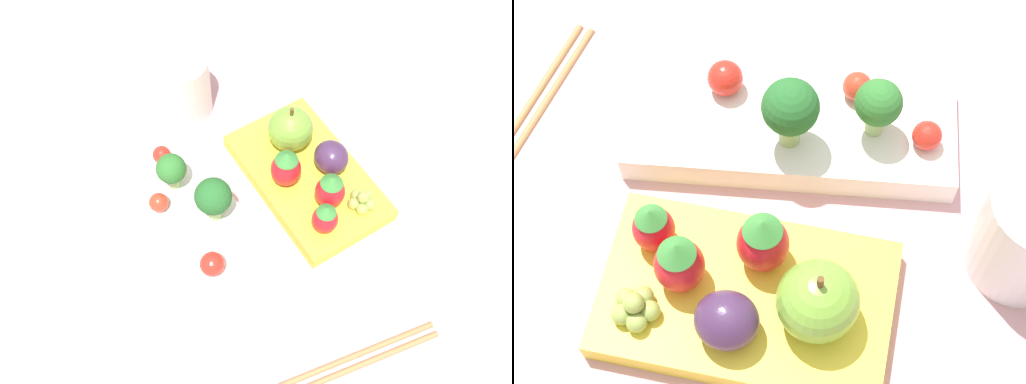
# 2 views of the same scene
# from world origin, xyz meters

# --- Properties ---
(ground_plane) EXTENTS (4.00, 4.00, 0.00)m
(ground_plane) POSITION_xyz_m (0.00, 0.00, 0.00)
(ground_plane) COLOR #C6939E
(bento_box_savoury) EXTENTS (0.24, 0.11, 0.02)m
(bento_box_savoury) POSITION_xyz_m (0.01, 0.06, 0.01)
(bento_box_savoury) COLOR white
(bento_box_savoury) RESTS_ON ground_plane
(bento_box_fruit) EXTENTS (0.19, 0.11, 0.02)m
(bento_box_fruit) POSITION_xyz_m (0.01, -0.07, 0.01)
(bento_box_fruit) COLOR yellow
(bento_box_fruit) RESTS_ON ground_plane
(broccoli_floret_0) EXTENTS (0.03, 0.03, 0.05)m
(broccoli_floret_0) POSITION_xyz_m (0.07, 0.06, 0.05)
(broccoli_floret_0) COLOR #93B770
(broccoli_floret_0) RESTS_ON bento_box_savoury
(broccoli_floret_1) EXTENTS (0.04, 0.04, 0.06)m
(broccoli_floret_1) POSITION_xyz_m (0.01, 0.04, 0.06)
(broccoli_floret_1) COLOR #93B770
(broccoli_floret_1) RESTS_ON bento_box_savoury
(cherry_tomato_0) EXTENTS (0.03, 0.03, 0.03)m
(cherry_tomato_0) POSITION_xyz_m (-0.04, 0.08, 0.04)
(cherry_tomato_0) COLOR red
(cherry_tomato_0) RESTS_ON bento_box_savoury
(cherry_tomato_1) EXTENTS (0.02, 0.02, 0.02)m
(cherry_tomato_1) POSITION_xyz_m (0.11, 0.06, 0.03)
(cherry_tomato_1) COLOR red
(cherry_tomato_1) RESTS_ON bento_box_savoury
(cherry_tomato_2) EXTENTS (0.02, 0.02, 0.02)m
(cherry_tomato_2) POSITION_xyz_m (0.05, 0.09, 0.03)
(cherry_tomato_2) COLOR red
(cherry_tomato_2) RESTS_ON bento_box_savoury
(apple) EXTENTS (0.05, 0.05, 0.06)m
(apple) POSITION_xyz_m (0.05, -0.08, 0.04)
(apple) COLOR #70A838
(apple) RESTS_ON bento_box_fruit
(strawberry_0) EXTENTS (0.03, 0.03, 0.05)m
(strawberry_0) POSITION_xyz_m (-0.04, -0.07, 0.04)
(strawberry_0) COLOR red
(strawberry_0) RESTS_ON bento_box_fruit
(strawberry_1) EXTENTS (0.03, 0.03, 0.05)m
(strawberry_1) POSITION_xyz_m (0.01, -0.04, 0.04)
(strawberry_1) COLOR red
(strawberry_1) RESTS_ON bento_box_fruit
(strawberry_2) EXTENTS (0.03, 0.03, 0.04)m
(strawberry_2) POSITION_xyz_m (-0.06, -0.04, 0.04)
(strawberry_2) COLOR red
(strawberry_2) RESTS_ON bento_box_fruit
(plum) EXTENTS (0.04, 0.04, 0.04)m
(plum) POSITION_xyz_m (-0.00, -0.10, 0.04)
(plum) COLOR #42284C
(plum) RESTS_ON bento_box_fruit
(grape_cluster) EXTENTS (0.03, 0.03, 0.02)m
(grape_cluster) POSITION_xyz_m (-0.06, -0.09, 0.03)
(grape_cluster) COLOR #8EA84C
(grape_cluster) RESTS_ON bento_box_fruit
(drinking_cup) EXTENTS (0.07, 0.07, 0.08)m
(drinking_cup) POSITION_xyz_m (0.18, -0.01, 0.04)
(drinking_cup) COLOR silver
(drinking_cup) RESTS_ON ground_plane
(chopsticks_pair) EXTENTS (0.06, 0.21, 0.01)m
(chopsticks_pair) POSITION_xyz_m (-0.18, 0.03, 0.00)
(chopsticks_pair) COLOR #A37547
(chopsticks_pair) RESTS_ON ground_plane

